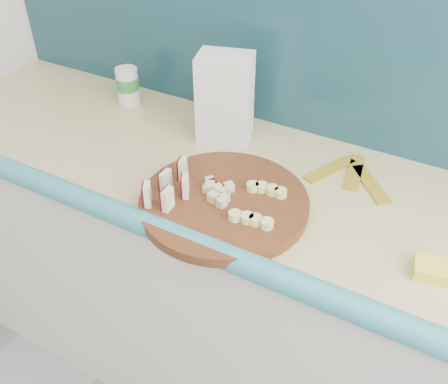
% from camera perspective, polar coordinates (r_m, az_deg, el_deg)
% --- Properties ---
extents(kitchen_counter, '(2.20, 0.63, 0.91)m').
position_cam_1_polar(kitchen_counter, '(1.62, 3.82, -11.50)').
color(kitchen_counter, silver).
rests_on(kitchen_counter, ground).
extents(backsplash, '(2.20, 0.02, 0.50)m').
position_cam_1_polar(backsplash, '(1.43, 10.35, 15.68)').
color(backsplash, teal).
rests_on(backsplash, kitchen_counter).
extents(cutting_board, '(0.47, 0.47, 0.03)m').
position_cam_1_polar(cutting_board, '(1.21, 0.00, -1.23)').
color(cutting_board, '#42250E').
rests_on(cutting_board, kitchen_counter).
extents(apple_wedges, '(0.08, 0.16, 0.06)m').
position_cam_1_polar(apple_wedges, '(1.20, -6.25, 0.73)').
color(apple_wedges, beige).
rests_on(apple_wedges, cutting_board).
extents(apple_chunks, '(0.07, 0.06, 0.02)m').
position_cam_1_polar(apple_chunks, '(1.20, -1.15, -0.09)').
color(apple_chunks, beige).
rests_on(apple_chunks, cutting_board).
extents(banana_slices, '(0.12, 0.16, 0.02)m').
position_cam_1_polar(banana_slices, '(1.17, 4.04, -1.35)').
color(banana_slices, '#EAE18F').
rests_on(banana_slices, cutting_board).
extents(flour_bag, '(0.17, 0.14, 0.26)m').
position_cam_1_polar(flour_bag, '(1.42, 0.11, 10.62)').
color(flour_bag, silver).
rests_on(flour_bag, kitchen_counter).
extents(canister, '(0.07, 0.07, 0.12)m').
position_cam_1_polar(canister, '(1.67, -10.94, 11.89)').
color(canister, white).
rests_on(canister, kitchen_counter).
extents(sponge, '(0.10, 0.08, 0.03)m').
position_cam_1_polar(sponge, '(1.13, 23.11, -8.25)').
color(sponge, yellow).
rests_on(sponge, kitchen_counter).
extents(banana_peel, '(0.23, 0.19, 0.01)m').
position_cam_1_polar(banana_peel, '(1.36, 14.37, 1.89)').
color(banana_peel, gold).
rests_on(banana_peel, kitchen_counter).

